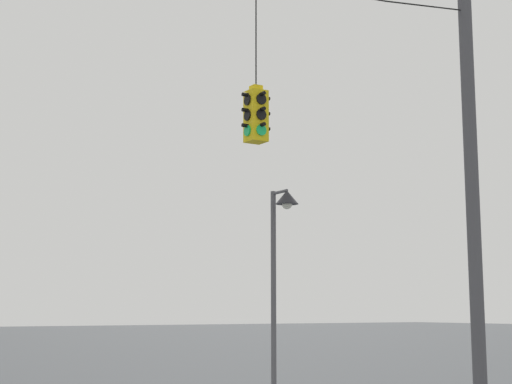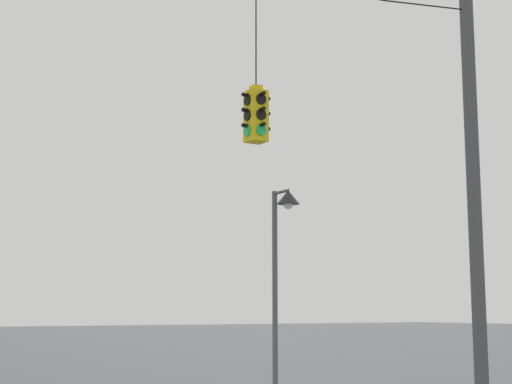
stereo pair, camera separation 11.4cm
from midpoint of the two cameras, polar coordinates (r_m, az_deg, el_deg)
utility_pole_right at (r=17.58m, az=15.76°, el=-0.46°), size 0.30×0.30×9.38m
traffic_light_over_intersection at (r=14.34m, az=0.23°, el=5.64°), size 0.58×0.58×3.14m
street_lamp at (r=17.62m, az=2.12°, el=-3.65°), size 0.52×0.88×5.00m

